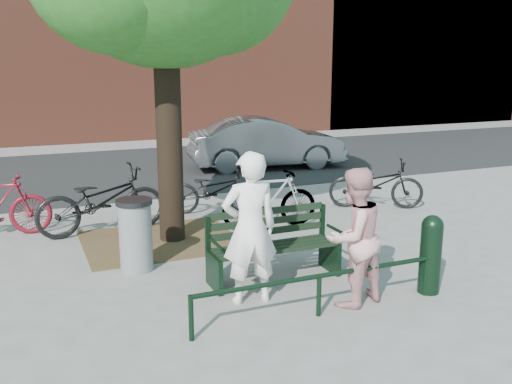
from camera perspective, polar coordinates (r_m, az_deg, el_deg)
name	(u,v)px	position (r m, az deg, el deg)	size (l,w,h in m)	color
ground	(274,279)	(7.67, 1.84, -8.71)	(90.00, 90.00, 0.00)	gray
dirt_pit	(161,240)	(9.32, -9.52, -4.81)	(2.40, 2.00, 0.02)	brown
road	(141,169)	(15.51, -11.45, 2.29)	(40.00, 7.00, 0.01)	black
park_bench	(272,243)	(7.57, 1.61, -5.14)	(1.74, 0.54, 0.97)	black
guard_railing	(319,282)	(6.52, 6.34, -8.98)	(3.06, 0.06, 0.51)	black
person_left	(250,228)	(6.69, -0.62, -3.66)	(0.67, 0.44, 1.84)	white
person_right	(353,237)	(6.76, 9.72, -4.49)	(0.80, 0.63, 1.65)	#D69396
bollard	(431,252)	(7.40, 17.07, -5.72)	(0.27, 0.27, 1.00)	black
litter_bin	(136,235)	(7.99, -11.96, -4.19)	(0.49, 0.49, 1.01)	gray
bicycle_a	(101,200)	(9.82, -15.20, -0.82)	(0.75, 2.14, 1.13)	black
bicycle_c	(214,190)	(10.70, -4.24, 0.16)	(0.61, 1.75, 0.92)	black
bicycle_d	(270,199)	(9.79, 1.39, -0.72)	(0.48, 1.70, 1.02)	gray
bicycle_e	(376,184)	(11.38, 11.92, 0.80)	(0.64, 1.82, 0.96)	black
parked_car	(267,143)	(15.29, 1.09, 4.94)	(1.43, 4.11, 1.35)	slate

